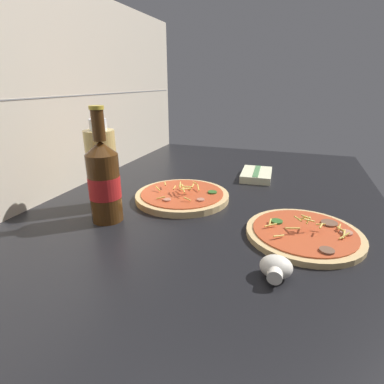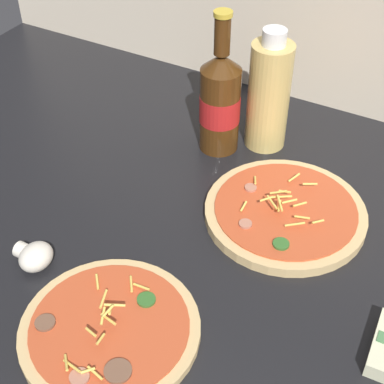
{
  "view_description": "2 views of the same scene",
  "coord_description": "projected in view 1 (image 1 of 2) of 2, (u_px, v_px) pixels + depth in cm",
  "views": [
    {
      "loc": [
        -66.97,
        -18.9,
        33.96
      ],
      "look_at": [
        -5.69,
        2.31,
        9.99
      ],
      "focal_mm": 28.0,
      "sensor_mm": 36.0,
      "label": 1
    },
    {
      "loc": [
        27.64,
        -59.2,
        68.86
      ],
      "look_at": [
        -6.05,
        1.78,
        8.43
      ],
      "focal_mm": 55.0,
      "sensor_mm": 36.0,
      "label": 2
    }
  ],
  "objects": [
    {
      "name": "dish_towel",
      "position": [
        256.0,
        175.0,
        1.03
      ],
      "size": [
        15.72,
        10.66,
        2.56
      ],
      "color": "beige",
      "rests_on": "counter_slab"
    },
    {
      "name": "counter_slab",
      "position": [
        208.0,
        218.0,
        0.76
      ],
      "size": [
        160.0,
        90.0,
        2.5
      ],
      "color": "black",
      "rests_on": "ground"
    },
    {
      "name": "mushroom_left",
      "position": [
        276.0,
        268.0,
        0.51
      ],
      "size": [
        5.83,
        5.55,
        3.89
      ],
      "color": "white",
      "rests_on": "counter_slab"
    },
    {
      "name": "pizza_near",
      "position": [
        304.0,
        233.0,
        0.64
      ],
      "size": [
        24.47,
        24.47,
        5.02
      ],
      "color": "tan",
      "rests_on": "counter_slab"
    },
    {
      "name": "pizza_far",
      "position": [
        182.0,
        196.0,
        0.85
      ],
      "size": [
        26.35,
        26.35,
        5.39
      ],
      "color": "tan",
      "rests_on": "counter_slab"
    },
    {
      "name": "beer_bottle",
      "position": [
        104.0,
        181.0,
        0.69
      ],
      "size": [
        7.4,
        7.4,
        26.69
      ],
      "color": "#47280F",
      "rests_on": "counter_slab"
    },
    {
      "name": "oil_bottle",
      "position": [
        103.0,
        168.0,
        0.77
      ],
      "size": [
        7.62,
        7.62,
        22.99
      ],
      "color": "#D6B766",
      "rests_on": "counter_slab"
    },
    {
      "name": "tile_backsplash",
      "position": [
        47.0,
        97.0,
        0.8
      ],
      "size": [
        160.0,
        1.13,
        60.0
      ],
      "color": "beige",
      "rests_on": "ground"
    }
  ]
}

